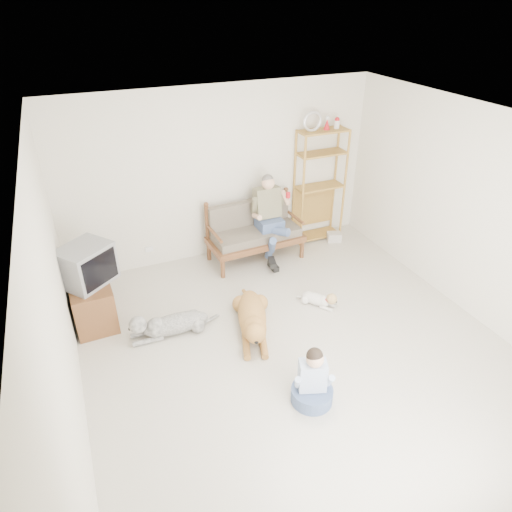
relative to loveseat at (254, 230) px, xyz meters
name	(u,v)px	position (x,y,z in m)	size (l,w,h in m)	color
floor	(300,352)	(-0.38, -2.36, -0.49)	(5.50, 5.50, 0.00)	silver
ceiling	(314,133)	(-0.38, -2.36, 2.21)	(5.50, 5.50, 0.00)	white
wall_back	(221,174)	(-0.38, 0.39, 0.86)	(5.00, 5.00, 0.00)	silver
wall_left	(58,314)	(-2.88, -2.36, 0.86)	(5.50, 5.50, 0.00)	silver
wall_right	(481,218)	(2.12, -2.36, 0.86)	(5.50, 5.50, 0.00)	silver
loveseat	(254,230)	(0.00, 0.00, 0.00)	(1.53, 0.77, 0.95)	brown
man	(271,225)	(0.20, -0.22, 0.16)	(0.53, 0.76, 1.23)	#4D628D
etagere	(319,185)	(1.28, 0.19, 0.50)	(0.85, 0.37, 2.23)	#C18B3C
book_stack	(334,237)	(1.51, -0.05, -0.41)	(0.24, 0.17, 0.15)	silver
tv_stand	(92,301)	(-2.61, -0.69, -0.19)	(0.52, 0.91, 0.60)	brown
crt_tv	(86,265)	(-2.58, -0.71, 0.37)	(0.79, 0.77, 0.51)	gray
wall_outlet	(149,249)	(-1.63, 0.38, -0.19)	(0.12, 0.02, 0.08)	white
golden_retriever	(253,319)	(-0.75, -1.74, -0.30)	(0.66, 1.44, 0.45)	#A26E38
shaggy_dog	(168,325)	(-1.78, -1.38, -0.34)	(1.25, 0.30, 0.37)	silver
terrier	(320,299)	(0.33, -1.61, -0.38)	(0.44, 0.54, 0.24)	white
child	(313,382)	(-0.62, -3.06, -0.23)	(0.45, 0.45, 0.72)	#4D628D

